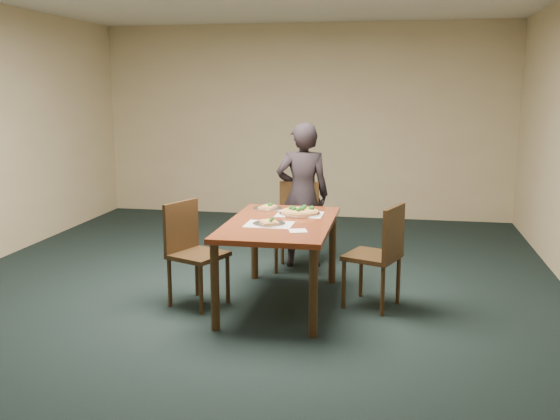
% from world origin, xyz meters
% --- Properties ---
extents(ground, '(8.00, 8.00, 0.00)m').
position_xyz_m(ground, '(0.00, 0.00, 0.00)').
color(ground, black).
rests_on(ground, ground).
extents(room_shell, '(8.00, 8.00, 8.00)m').
position_xyz_m(room_shell, '(0.00, 0.00, 1.74)').
color(room_shell, '#CCB88E').
rests_on(room_shell, ground).
extents(dining_table, '(0.90, 1.50, 0.75)m').
position_xyz_m(dining_table, '(0.38, 0.09, 0.66)').
color(dining_table, '#632613').
rests_on(dining_table, ground).
extents(chair_far, '(0.42, 0.42, 0.91)m').
position_xyz_m(chair_far, '(0.35, 1.24, 0.52)').
color(chair_far, black).
rests_on(chair_far, ground).
extents(chair_left, '(0.55, 0.55, 0.91)m').
position_xyz_m(chair_left, '(-0.39, -0.03, 0.52)').
color(chair_left, black).
rests_on(chair_left, ground).
extents(chair_right, '(0.54, 0.54, 0.91)m').
position_xyz_m(chair_right, '(1.25, 0.15, 0.52)').
color(chair_right, black).
rests_on(chair_right, ground).
extents(diner, '(0.62, 0.48, 1.54)m').
position_xyz_m(diner, '(0.39, 1.33, 0.77)').
color(diner, black).
rests_on(diner, ground).
extents(placemat_main, '(0.42, 0.32, 0.00)m').
position_xyz_m(placemat_main, '(0.50, 0.42, 0.75)').
color(placemat_main, white).
rests_on(placemat_main, dining_table).
extents(placemat_near, '(0.40, 0.30, 0.00)m').
position_xyz_m(placemat_near, '(0.31, -0.05, 0.75)').
color(placemat_near, white).
rests_on(placemat_near, dining_table).
extents(pizza_pan, '(0.38, 0.38, 0.08)m').
position_xyz_m(pizza_pan, '(0.50, 0.42, 0.77)').
color(pizza_pan, silver).
rests_on(pizza_pan, dining_table).
extents(slice_plate_near, '(0.28, 0.28, 0.06)m').
position_xyz_m(slice_plate_near, '(0.31, -0.05, 0.76)').
color(slice_plate_near, silver).
rests_on(slice_plate_near, dining_table).
extents(slice_plate_far, '(0.28, 0.28, 0.06)m').
position_xyz_m(slice_plate_far, '(0.16, 0.62, 0.76)').
color(slice_plate_far, silver).
rests_on(slice_plate_far, dining_table).
extents(napkin, '(0.18, 0.18, 0.01)m').
position_xyz_m(napkin, '(0.59, -0.26, 0.75)').
color(napkin, white).
rests_on(napkin, dining_table).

